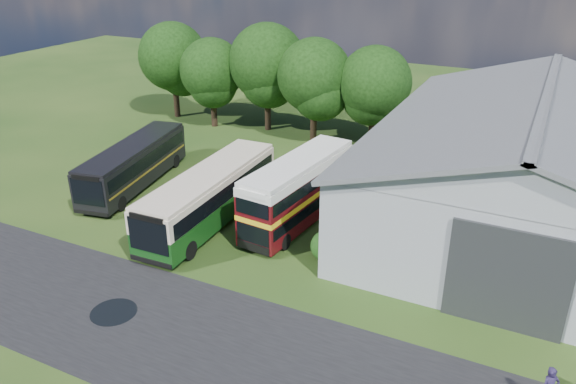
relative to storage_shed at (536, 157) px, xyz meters
The scene contains 15 objects.
ground 22.31m from the storage_shed, 133.18° to the right, with size 120.00×120.00×0.00m, color #1A3711.
asphalt_road 22.84m from the storage_shed, 122.30° to the right, with size 60.00×8.00×0.02m, color black.
puddle 25.50m from the storage_shed, 130.99° to the right, with size 2.20×2.20×0.01m, color black.
storage_shed is the anchor object (origin of this frame).
tree_left_a 34.12m from the storage_shed, 165.53° to the left, with size 6.46×6.46×9.12m.
tree_left_b 29.01m from the storage_shed, 164.98° to the left, with size 5.78×5.78×8.16m.
tree_mid 24.71m from the storage_shed, 159.03° to the left, with size 6.80×6.80×9.60m.
tree_right_a 19.68m from the storage_shed, 156.53° to the left, with size 6.26×6.26×8.83m.
tree_right_b 15.65m from the storage_shed, 146.47° to the left, with size 5.98×5.98×8.45m.
shrub_front 14.33m from the storage_shed, 133.27° to the right, with size 1.70×1.70×1.70m, color #194714.
shrub_mid 13.02m from the storage_shed, 139.65° to the right, with size 1.60×1.60×1.60m, color #194714.
shrub_back 11.90m from the storage_shed, 147.52° to the right, with size 1.80×1.80×1.80m, color #194714.
bus_green_single 19.83m from the storage_shed, 152.48° to the right, with size 3.21×12.32×3.37m.
bus_maroon_double 14.44m from the storage_shed, 151.88° to the right, with size 3.45×9.90×4.17m.
bus_dark_single 26.41m from the storage_shed, 165.25° to the right, with size 4.57×11.46×3.08m.
Camera 1 is at (15.53, -18.94, 16.21)m, focal length 35.00 mm.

